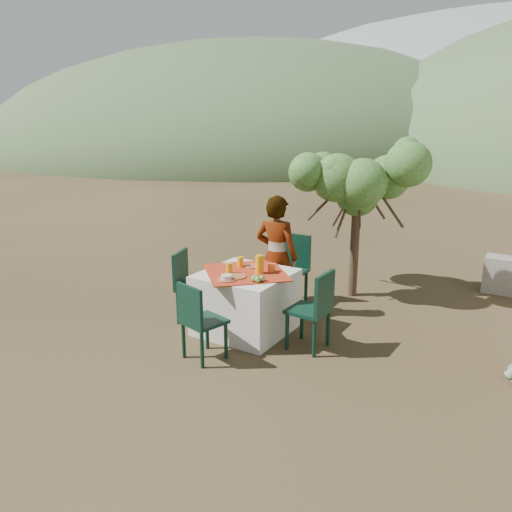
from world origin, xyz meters
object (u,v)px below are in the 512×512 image
(person, at_px, (277,256))
(juice_pitcher, at_px, (260,264))
(table, at_px, (246,302))
(chair_right, at_px, (315,307))
(chair_far, at_px, (292,266))
(chair_near, at_px, (198,318))
(shrub_tree, at_px, (363,189))
(chair_left, at_px, (189,283))

(person, bearing_deg, juice_pitcher, 98.02)
(person, bearing_deg, table, 82.66)
(chair_right, bearing_deg, person, -126.09)
(table, relative_size, chair_far, 1.32)
(chair_right, bearing_deg, chair_far, -140.33)
(juice_pitcher, bearing_deg, table, -165.49)
(chair_near, height_order, chair_right, chair_right)
(table, xyz_separation_m, juice_pitcher, (0.17, 0.04, 0.49))
(shrub_tree, bearing_deg, chair_near, -103.78)
(chair_left, relative_size, shrub_tree, 0.46)
(table, height_order, chair_far, chair_far)
(chair_right, distance_m, juice_pitcher, 0.86)
(chair_left, distance_m, person, 1.19)
(chair_left, distance_m, juice_pitcher, 1.05)
(chair_left, height_order, person, person)
(chair_far, xyz_separation_m, chair_left, (-0.83, -1.25, -0.04))
(chair_far, distance_m, chair_right, 1.51)
(chair_right, bearing_deg, juice_pitcher, -94.14)
(chair_near, bearing_deg, table, -75.35)
(chair_far, bearing_deg, person, -87.96)
(table, height_order, juice_pitcher, juice_pitcher)
(chair_far, relative_size, juice_pitcher, 4.45)
(shrub_tree, bearing_deg, juice_pitcher, -105.78)
(chair_right, bearing_deg, table, -90.40)
(chair_near, bearing_deg, chair_far, -76.02)
(person, distance_m, juice_pitcher, 0.63)
(chair_left, relative_size, juice_pitcher, 4.14)
(table, xyz_separation_m, shrub_tree, (0.72, 1.98, 1.21))
(chair_near, height_order, chair_left, chair_left)
(chair_near, height_order, person, person)
(shrub_tree, distance_m, juice_pitcher, 2.13)
(table, relative_size, chair_right, 1.40)
(chair_far, height_order, chair_right, chair_far)
(shrub_tree, bearing_deg, chair_far, -130.08)
(chair_far, relative_size, person, 0.61)
(chair_left, height_order, juice_pitcher, juice_pitcher)
(chair_far, distance_m, chair_near, 2.09)
(table, relative_size, juice_pitcher, 5.85)
(chair_left, distance_m, chair_right, 1.76)
(shrub_tree, bearing_deg, person, -116.52)
(chair_left, xyz_separation_m, shrub_tree, (1.53, 2.07, 1.08))
(table, relative_size, shrub_tree, 0.65)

